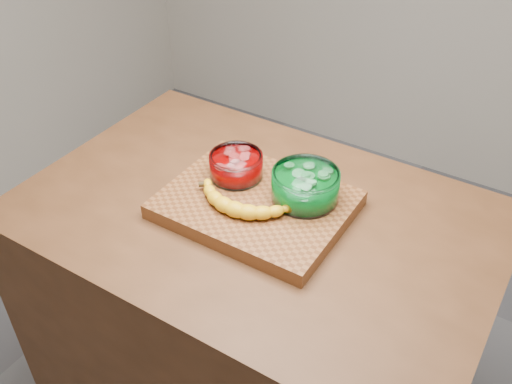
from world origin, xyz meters
The scene contains 5 objects.
counter centered at (0.00, 0.00, 0.45)m, with size 1.20×0.80×0.90m, color #522F18.
cutting_board centered at (0.00, 0.00, 0.92)m, with size 0.45×0.35×0.04m, color brown.
bowl_red centered at (-0.09, 0.05, 0.97)m, with size 0.14×0.14×0.06m.
bowl_green centered at (0.10, 0.06, 0.98)m, with size 0.17×0.17×0.08m.
banana centered at (-0.01, -0.05, 0.96)m, with size 0.28×0.14×0.04m, color gold, non-canonical shape.
Camera 1 is at (0.59, -0.95, 1.82)m, focal length 40.00 mm.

